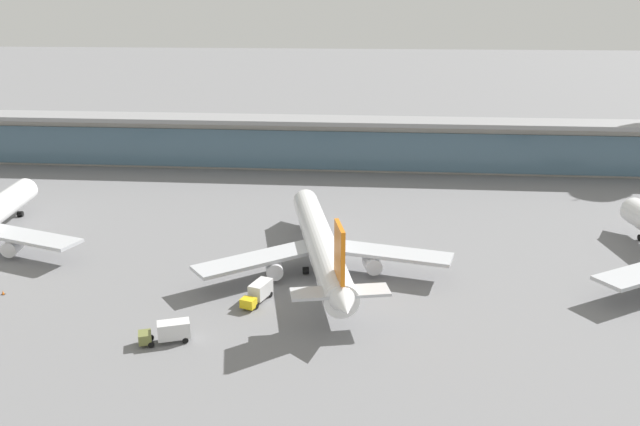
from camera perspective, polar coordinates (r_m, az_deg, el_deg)
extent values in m
plane|color=slate|center=(110.63, -0.96, -6.95)|extent=(1200.00, 1200.00, 0.00)
cone|color=white|center=(168.32, -24.34, 2.13)|extent=(5.85, 5.48, 5.26)
cube|color=black|center=(165.35, -24.76, 2.15)|extent=(4.28, 2.73, 0.65)
cube|color=#B7BABF|center=(135.73, -24.58, -1.93)|extent=(23.84, 12.96, 0.65)
cylinder|color=silver|center=(136.93, -25.64, -2.73)|extent=(3.45, 4.24, 2.96)
cylinder|color=black|center=(163.10, -25.03, -0.08)|extent=(1.27, 1.43, 1.30)
cylinder|color=white|center=(118.41, 0.00, -2.54)|extent=(16.26, 50.89, 5.37)
cone|color=white|center=(144.40, -1.40, 1.32)|extent=(6.18, 5.86, 5.26)
cone|color=white|center=(93.36, 2.16, -8.13)|extent=(6.00, 6.81, 4.83)
cube|color=black|center=(141.20, -1.27, 1.32)|extent=(4.41, 3.04, 0.65)
cube|color=#B7BABF|center=(113.59, -5.52, -4.06)|extent=(21.81, 19.05, 0.65)
cube|color=#B7BABF|center=(116.43, 5.96, -3.51)|extent=(23.90, 11.17, 0.65)
cylinder|color=silver|center=(113.90, -4.08, -4.96)|extent=(3.73, 4.44, 2.96)
cylinder|color=silver|center=(116.06, 4.65, -4.53)|extent=(3.73, 4.44, 2.96)
cube|color=orange|center=(94.99, 1.74, -3.47)|extent=(2.04, 6.47, 8.33)
cube|color=#B7BABF|center=(96.56, 1.80, -7.01)|extent=(15.35, 7.18, 0.46)
cylinder|color=black|center=(117.20, -1.27, -5.11)|extent=(1.37, 1.51, 1.30)
cylinder|color=black|center=(117.91, 1.60, -4.96)|extent=(1.37, 1.51, 1.30)
cylinder|color=black|center=(138.94, -1.07, -1.30)|extent=(1.37, 1.51, 1.30)
cone|color=white|center=(153.56, 25.61, 0.52)|extent=(5.82, 5.44, 5.26)
cube|color=black|center=(150.71, 26.17, 0.51)|extent=(4.27, 2.70, 0.65)
cube|color=olive|center=(97.32, -15.26, -10.59)|extent=(2.48, 2.78, 1.50)
cube|color=black|center=(97.21, -15.75, -10.47)|extent=(0.83, 1.98, 0.70)
cube|color=silver|center=(96.98, -12.84, -10.06)|extent=(5.11, 3.75, 2.50)
cylinder|color=black|center=(96.73, -14.74, -11.24)|extent=(0.94, 0.57, 0.90)
cylinder|color=black|center=(98.59, -14.76, -10.65)|extent=(0.94, 0.57, 0.90)
cylinder|color=black|center=(96.74, -11.85, -11.00)|extent=(0.94, 0.57, 0.90)
cylinder|color=black|center=(98.60, -11.93, -10.42)|extent=(0.94, 0.57, 0.90)
cube|color=yellow|center=(104.53, -6.36, -7.92)|extent=(2.75, 2.44, 1.50)
cube|color=black|center=(103.78, -6.59, -7.94)|extent=(2.00, 0.77, 0.70)
cube|color=silver|center=(107.45, -5.28, -6.74)|extent=(3.64, 5.09, 2.50)
cylinder|color=black|center=(105.00, -5.63, -8.22)|extent=(0.55, 0.94, 0.90)
cylinder|color=black|center=(105.96, -6.63, -8.00)|extent=(0.55, 0.94, 0.90)
cylinder|color=black|center=(108.77, -4.39, -7.21)|extent=(0.55, 0.94, 0.90)
cylinder|color=black|center=(109.70, -5.37, -7.01)|extent=(0.55, 0.94, 0.90)
cube|color=#B2ADA3|center=(189.80, 1.79, 6.02)|extent=(263.37, 8.00, 14.00)
cube|color=slate|center=(185.76, 1.70, 5.53)|extent=(258.10, 0.50, 11.20)
cube|color=gray|center=(186.38, 1.77, 8.18)|extent=(268.63, 12.80, 1.20)
cone|color=orange|center=(121.75, -26.29, -6.34)|extent=(0.44, 0.44, 0.70)
cube|color=black|center=(121.88, -26.27, -6.49)|extent=(0.62, 0.62, 0.04)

